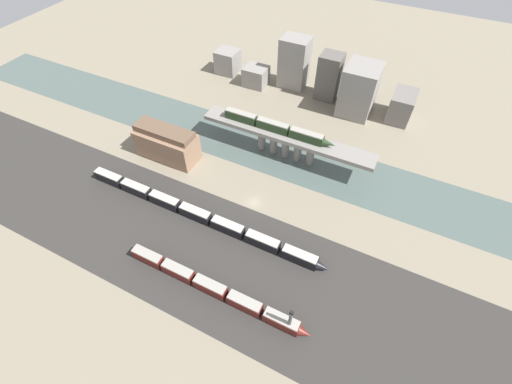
% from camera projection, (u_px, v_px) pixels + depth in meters
% --- Properties ---
extents(ground_plane, '(400.00, 400.00, 0.00)m').
position_uv_depth(ground_plane, '(254.00, 203.00, 117.63)').
color(ground_plane, gray).
extents(railbed_yard, '(280.00, 42.00, 0.01)m').
position_uv_depth(railbed_yard, '(219.00, 258.00, 103.46)').
color(railbed_yard, '#33302D').
rests_on(railbed_yard, ground).
extents(river_water, '(320.00, 25.02, 0.01)m').
position_uv_depth(river_water, '(285.00, 155.00, 133.40)').
color(river_water, '#4C5B56').
rests_on(river_water, ground).
extents(bridge, '(66.47, 7.99, 10.55)m').
position_uv_depth(bridge, '(286.00, 139.00, 127.31)').
color(bridge, gray).
rests_on(bridge, ground).
extents(train_on_bridge, '(43.47, 2.87, 3.56)m').
position_uv_depth(train_on_bridge, '(277.00, 127.00, 125.35)').
color(train_on_bridge, '#23381E').
rests_on(train_on_bridge, bridge).
extents(train_yard_near, '(56.40, 3.05, 3.98)m').
position_uv_depth(train_yard_near, '(214.00, 289.00, 94.79)').
color(train_yard_near, '#5B1E19').
rests_on(train_yard_near, ground).
extents(train_yard_mid, '(88.18, 3.09, 3.99)m').
position_uv_depth(train_yard_mid, '(199.00, 215.00, 111.67)').
color(train_yard_mid, black).
rests_on(train_yard_mid, ground).
extents(warehouse_building, '(23.48, 10.36, 13.15)m').
position_uv_depth(warehouse_building, '(167.00, 143.00, 128.60)').
color(warehouse_building, '#937056').
rests_on(warehouse_building, ground).
extents(signal_tower, '(1.00, 0.91, 11.48)m').
position_uv_depth(signal_tower, '(290.00, 321.00, 85.18)').
color(signal_tower, '#4C4C51').
rests_on(signal_tower, ground).
extents(city_block_far_left, '(10.49, 9.93, 11.18)m').
position_uv_depth(city_block_far_left, '(228.00, 61.00, 170.43)').
color(city_block_far_left, gray).
rests_on(city_block_far_left, ground).
extents(city_block_left, '(10.81, 9.49, 8.93)m').
position_uv_depth(city_block_left, '(256.00, 76.00, 163.42)').
color(city_block_left, gray).
rests_on(city_block_left, ground).
extents(city_block_center, '(12.56, 10.27, 23.03)m').
position_uv_depth(city_block_center, '(294.00, 63.00, 157.85)').
color(city_block_center, gray).
rests_on(city_block_center, ground).
extents(city_block_right, '(9.63, 9.36, 20.36)m').
position_uv_depth(city_block_right, '(329.00, 77.00, 152.39)').
color(city_block_right, '#605B56').
rests_on(city_block_right, ground).
extents(city_block_far_right, '(13.83, 15.86, 21.28)m').
position_uv_depth(city_block_far_right, '(359.00, 90.00, 144.50)').
color(city_block_far_right, gray).
rests_on(city_block_far_right, ground).
extents(city_block_tall, '(9.30, 14.20, 11.88)m').
position_uv_depth(city_block_tall, '(401.00, 106.00, 144.82)').
color(city_block_tall, slate).
rests_on(city_block_tall, ground).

